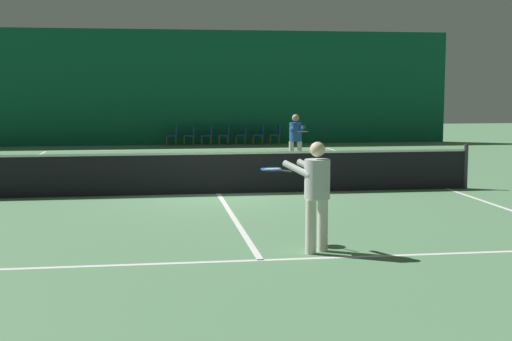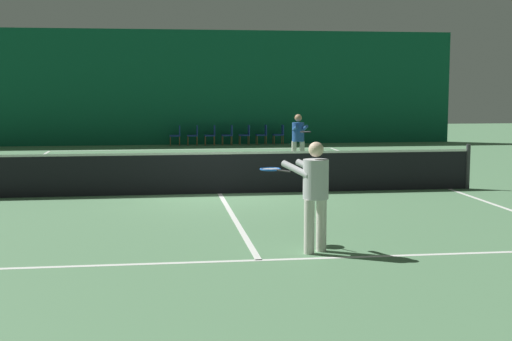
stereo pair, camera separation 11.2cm
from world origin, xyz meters
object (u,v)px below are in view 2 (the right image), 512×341
object	(u,v)px
player_far	(298,136)
courtside_chair_3	(229,134)
player_near	(314,188)
courtside_chair_5	(263,133)
tennis_net	(219,171)
courtside_chair_4	(246,133)
courtside_chair_6	(280,133)
courtside_chair_0	(177,134)
courtside_chair_1	(194,134)
courtside_chair_2	(212,134)

from	to	relation	value
player_far	courtside_chair_3	world-z (taller)	player_far
player_near	player_far	distance (m)	11.30
player_near	courtside_chair_5	xyz separation A→B (m)	(2.19, 19.90, -0.46)
tennis_net	courtside_chair_4	world-z (taller)	tennis_net
courtside_chair_5	courtside_chair_6	size ratio (longest dim) A/B	1.00
courtside_chair_0	courtside_chair_1	bearing A→B (deg)	90.00
player_near	courtside_chair_1	bearing A→B (deg)	-31.28
courtside_chair_0	courtside_chair_6	size ratio (longest dim) A/B	1.00
courtside_chair_2	courtside_chair_1	bearing A→B (deg)	-90.00
courtside_chair_4	courtside_chair_6	world-z (taller)	same
player_far	courtside_chair_0	distance (m)	9.44
courtside_chair_1	courtside_chair_2	xyz separation A→B (m)	(0.73, 0.00, 0.00)
courtside_chair_0	courtside_chair_2	xyz separation A→B (m)	(1.46, 0.00, 0.00)
courtside_chair_1	courtside_chair_6	world-z (taller)	same
tennis_net	courtside_chair_5	xyz separation A→B (m)	(3.05, 13.91, -0.03)
tennis_net	player_far	distance (m)	5.88
courtside_chair_3	tennis_net	bearing A→B (deg)	-6.53
courtside_chair_1	courtside_chair_6	bearing A→B (deg)	90.00
player_far	courtside_chair_4	size ratio (longest dim) A/B	1.92
courtside_chair_0	courtside_chair_4	xyz separation A→B (m)	(2.92, 0.00, 0.00)
courtside_chair_2	courtside_chair_6	size ratio (longest dim) A/B	1.00
courtside_chair_3	courtside_chair_4	size ratio (longest dim) A/B	1.00
player_near	courtside_chair_5	bearing A→B (deg)	-39.66
courtside_chair_4	courtside_chair_6	size ratio (longest dim) A/B	1.00
player_near	courtside_chair_0	distance (m)	19.96
player_far	courtside_chair_0	size ratio (longest dim) A/B	1.92
courtside_chair_5	courtside_chair_6	bearing A→B (deg)	90.00
courtside_chair_2	courtside_chair_3	bearing A→B (deg)	90.00
tennis_net	courtside_chair_3	bearing A→B (deg)	83.47
courtside_chair_1	courtside_chair_6	distance (m)	3.65
player_far	courtside_chair_3	size ratio (longest dim) A/B	1.92
player_far	courtside_chair_4	bearing A→B (deg)	-177.86
tennis_net	player_far	world-z (taller)	player_far
player_near	courtside_chair_5	size ratio (longest dim) A/B	1.93
player_far	courtside_chair_1	world-z (taller)	player_far
player_far	courtside_chair_5	distance (m)	8.79
tennis_net	courtside_chair_1	size ratio (longest dim) A/B	14.29
courtside_chair_1	courtside_chair_6	xyz separation A→B (m)	(3.65, 0.00, 0.00)
courtside_chair_1	courtside_chair_3	world-z (taller)	same
player_near	courtside_chair_5	distance (m)	20.03
player_near	courtside_chair_6	distance (m)	20.12
player_far	courtside_chair_2	world-z (taller)	player_far
tennis_net	courtside_chair_2	world-z (taller)	tennis_net
courtside_chair_2	courtside_chair_3	xyz separation A→B (m)	(0.73, 0.00, 0.00)
courtside_chair_5	tennis_net	bearing A→B (deg)	-12.37
courtside_chair_4	courtside_chair_5	size ratio (longest dim) A/B	1.00
courtside_chair_1	courtside_chair_5	xyz separation A→B (m)	(2.92, 0.00, 0.00)
courtside_chair_4	player_far	bearing A→B (deg)	3.43
player_near	courtside_chair_3	xyz separation A→B (m)	(0.73, 19.90, -0.46)
player_near	courtside_chair_4	distance (m)	19.96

